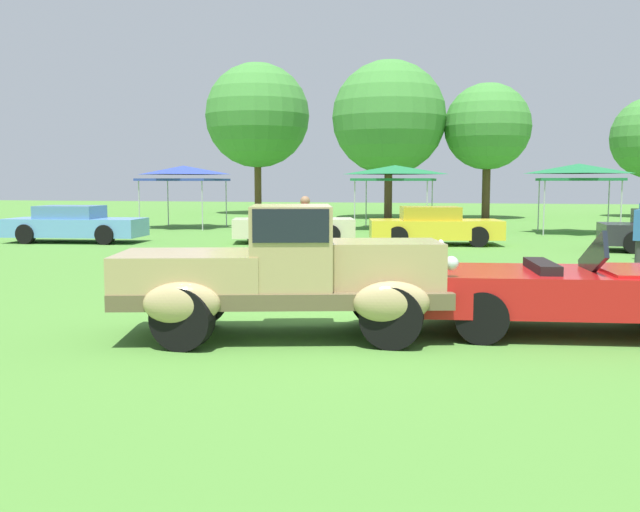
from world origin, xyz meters
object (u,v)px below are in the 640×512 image
show_car_cream (293,225)px  feature_pickup_truck (286,270)px  show_car_yellow (434,226)px  show_car_skyblue (74,224)px  canopy_tent_center_field (395,172)px  spectator_between_cars (305,231)px  neighbor_convertible (581,290)px  canopy_tent_right_field (579,171)px  canopy_tent_left_field (184,172)px

show_car_cream → feature_pickup_truck: bearing=-75.3°
show_car_cream → show_car_yellow: 4.60m
feature_pickup_truck → show_car_skyblue: bearing=130.8°
show_car_skyblue → canopy_tent_center_field: 13.31m
show_car_cream → canopy_tent_center_field: size_ratio=1.30×
show_car_skyblue → canopy_tent_center_field: size_ratio=1.42×
spectator_between_cars → feature_pickup_truck: bearing=-78.1°
neighbor_convertible → spectator_between_cars: spectator_between_cars is taller
show_car_yellow → canopy_tent_right_field: 8.36m
show_car_skyblue → canopy_tent_left_field: bearing=86.5°
neighbor_convertible → show_car_skyblue: bearing=141.8°
feature_pickup_truck → canopy_tent_right_field: (6.06, 20.52, 1.56)m
feature_pickup_truck → spectator_between_cars: feature_pickup_truck is taller
neighbor_convertible → show_car_yellow: size_ratio=1.00×
neighbor_convertible → spectator_between_cars: (-5.12, 5.49, 0.34)m
show_car_skyblue → spectator_between_cars: bearing=-32.2°
show_car_yellow → canopy_tent_center_field: bearing=106.2°
neighbor_convertible → show_car_cream: 14.81m
feature_pickup_truck → show_car_skyblue: size_ratio=0.96×
canopy_tent_center_field → canopy_tent_right_field: bearing=-8.0°
neighbor_convertible → canopy_tent_right_field: 19.68m
show_car_skyblue → neighbor_convertible: bearing=-38.2°
neighbor_convertible → canopy_tent_center_field: (-4.94, 20.48, 1.85)m
show_car_skyblue → canopy_tent_left_field: canopy_tent_left_field is taller
feature_pickup_truck → canopy_tent_center_field: 21.63m
show_car_yellow → spectator_between_cars: 7.95m
spectator_between_cars → neighbor_convertible: bearing=-47.0°
show_car_cream → canopy_tent_left_field: canopy_tent_left_field is taller
feature_pickup_truck → spectator_between_cars: bearing=101.9°
show_car_cream → canopy_tent_right_field: bearing=34.3°
show_car_skyblue → show_car_cream: bearing=11.4°
feature_pickup_truck → canopy_tent_right_field: bearing=73.6°
feature_pickup_truck → show_car_cream: feature_pickup_truck is taller
neighbor_convertible → show_car_cream: bearing=119.9°
show_car_cream → spectator_between_cars: 7.69m
neighbor_convertible → spectator_between_cars: 7.52m
canopy_tent_right_field → canopy_tent_left_field: bearing=-179.4°
canopy_tent_left_field → canopy_tent_right_field: same height
show_car_yellow → spectator_between_cars: (-2.34, -7.59, 0.31)m
feature_pickup_truck → show_car_yellow: feature_pickup_truck is taller
show_car_cream → show_car_skyblue: bearing=-168.6°
show_car_cream → canopy_tent_left_field: size_ratio=1.35×
neighbor_convertible → feature_pickup_truck: bearing=-164.2°
canopy_tent_center_field → canopy_tent_right_field: 7.32m
show_car_skyblue → show_car_cream: 7.26m
feature_pickup_truck → spectator_between_cars: 6.70m
canopy_tent_left_field → canopy_tent_right_field: size_ratio=1.05×
neighbor_convertible → show_car_yellow: 13.38m
show_car_skyblue → canopy_tent_right_field: size_ratio=1.54×
show_car_cream → spectator_between_cars: (2.26, -7.34, 0.31)m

